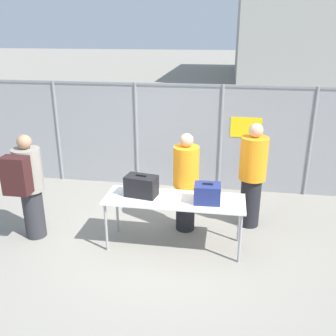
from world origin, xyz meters
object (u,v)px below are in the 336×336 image
at_px(inspection_table, 174,202).
at_px(suitcase_black, 141,186).
at_px(traveler_hooded, 28,184).
at_px(security_worker_near, 186,182).
at_px(suitcase_navy, 207,193).
at_px(security_worker_far, 252,174).
at_px(utility_trailer, 206,149).

height_order(inspection_table, suitcase_black, suitcase_black).
distance_m(inspection_table, traveler_hooded, 2.26).
bearing_deg(security_worker_near, traveler_hooded, 13.04).
xyz_separation_m(suitcase_navy, security_worker_far, (0.68, 0.91, -0.02)).
xyz_separation_m(inspection_table, security_worker_near, (0.11, 0.55, 0.12)).
relative_size(security_worker_near, security_worker_far, 0.93).
distance_m(suitcase_navy, security_worker_near, 0.71).
bearing_deg(suitcase_navy, security_worker_near, 122.59).
bearing_deg(security_worker_near, inspection_table, 76.12).
xyz_separation_m(suitcase_navy, traveler_hooded, (-2.73, -0.09, -0.00)).
distance_m(traveler_hooded, utility_trailer, 4.60).
bearing_deg(inspection_table, suitcase_navy, -4.51).
relative_size(inspection_table, security_worker_far, 1.17).
xyz_separation_m(security_worker_far, utility_trailer, (-0.92, 2.84, -0.50)).
distance_m(suitcase_navy, utility_trailer, 3.79).
relative_size(traveler_hooded, security_worker_far, 0.95).
xyz_separation_m(inspection_table, traveler_hooded, (-2.25, -0.12, 0.20)).
height_order(inspection_table, security_worker_far, security_worker_far).
distance_m(inspection_table, suitcase_navy, 0.53).
xyz_separation_m(inspection_table, suitcase_navy, (0.48, -0.04, 0.20)).
height_order(inspection_table, security_worker_near, security_worker_near).
distance_m(suitcase_black, security_worker_near, 0.81).
height_order(inspection_table, utility_trailer, inspection_table).
height_order(inspection_table, suitcase_navy, suitcase_navy).
bearing_deg(utility_trailer, traveler_hooded, -122.94).
height_order(security_worker_near, security_worker_far, security_worker_far).
bearing_deg(security_worker_far, inspection_table, 13.67).
height_order(suitcase_navy, traveler_hooded, traveler_hooded).
height_order(security_worker_near, utility_trailer, security_worker_near).
distance_m(security_worker_near, security_worker_far, 1.11).
relative_size(inspection_table, suitcase_navy, 5.38).
bearing_deg(suitcase_navy, traveler_hooded, -178.22).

